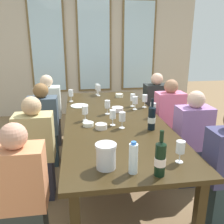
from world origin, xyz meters
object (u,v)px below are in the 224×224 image
at_px(wine_bottle_0, 152,118).
at_px(seated_person_2, 44,127).
at_px(seated_person_6, 21,197).
at_px(white_plate_0, 79,106).
at_px(seated_person_1, 192,141).
at_px(wine_glass_0, 98,89).
at_px(metal_pitcher, 106,156).
at_px(wine_glass_1, 107,105).
at_px(wine_glass_11, 145,99).
at_px(water_bottle, 133,158).
at_px(tasting_bowl_2, 101,126).
at_px(wine_glass_6, 85,111).
at_px(wine_bottle_1, 160,158).
at_px(wine_glass_8, 122,117).
at_px(seated_person_5, 155,109).
at_px(tasting_bowl_3, 88,124).
at_px(tasting_bowl_0, 119,95).
at_px(wine_glass_5, 153,107).
at_px(wine_glass_3, 71,94).
at_px(wine_glass_7, 133,98).
at_px(wine_glass_10, 135,100).
at_px(dining_table, 113,123).
at_px(seated_person_0, 36,152).
at_px(seated_person_3, 169,121).
at_px(wine_glass_2, 113,115).
at_px(wine_glass_4, 180,148).
at_px(wine_glass_9, 97,87).
at_px(tasting_bowl_1, 117,109).
at_px(seated_person_4, 49,112).

relative_size(wine_bottle_0, seated_person_2, 0.30).
bearing_deg(seated_person_6, white_plate_0, 74.05).
bearing_deg(seated_person_1, wine_glass_0, 121.94).
height_order(metal_pitcher, wine_glass_1, metal_pitcher).
bearing_deg(wine_glass_11, water_bottle, -108.47).
relative_size(tasting_bowl_2, wine_glass_6, 0.71).
distance_m(wine_bottle_1, water_bottle, 0.18).
bearing_deg(wine_glass_11, wine_glass_6, -152.47).
bearing_deg(wine_glass_8, white_plate_0, 115.06).
height_order(wine_glass_0, wine_glass_1, same).
xyz_separation_m(wine_glass_8, seated_person_2, (-0.90, 0.71, -0.33)).
bearing_deg(seated_person_5, tasting_bowl_3, -133.75).
xyz_separation_m(tasting_bowl_0, wine_glass_5, (0.22, -1.04, 0.09)).
xyz_separation_m(wine_glass_3, wine_glass_7, (0.84, -0.39, 0.00)).
bearing_deg(wine_glass_10, metal_pitcher, -111.53).
bearing_deg(wine_glass_5, tasting_bowl_2, -155.94).
relative_size(dining_table, wine_glass_11, 15.87).
height_order(white_plate_0, wine_glass_10, wine_glass_10).
height_order(wine_glass_0, seated_person_5, seated_person_5).
height_order(seated_person_0, seated_person_6, same).
distance_m(white_plate_0, wine_glass_3, 0.32).
relative_size(tasting_bowl_3, wine_glass_10, 0.67).
distance_m(dining_table, wine_bottle_0, 0.57).
bearing_deg(tasting_bowl_3, water_bottle, -75.18).
distance_m(wine_glass_1, seated_person_3, 0.98).
bearing_deg(wine_glass_1, wine_bottle_0, -56.96).
bearing_deg(wine_glass_5, seated_person_3, 48.50).
bearing_deg(wine_glass_2, wine_bottle_0, -25.96).
distance_m(wine_bottle_1, tasting_bowl_3, 1.14).
xyz_separation_m(wine_glass_7, wine_glass_11, (0.15, -0.07, -0.00)).
xyz_separation_m(wine_glass_4, seated_person_1, (0.51, 0.79, -0.34)).
bearing_deg(wine_glass_10, wine_glass_9, 113.80).
relative_size(wine_glass_1, seated_person_3, 0.16).
xyz_separation_m(dining_table, wine_glass_6, (-0.33, -0.04, 0.17)).
height_order(wine_glass_0, wine_glass_3, same).
height_order(seated_person_3, seated_person_6, same).
xyz_separation_m(wine_bottle_0, water_bottle, (-0.38, -0.79, -0.02)).
distance_m(water_bottle, wine_glass_9, 2.45).
relative_size(white_plate_0, wine_glass_9, 1.39).
bearing_deg(seated_person_5, tasting_bowl_1, -136.09).
distance_m(wine_bottle_1, wine_glass_2, 1.04).
bearing_deg(wine_glass_10, wine_glass_8, -114.61).
distance_m(tasting_bowl_3, wine_glass_1, 0.48).
relative_size(wine_bottle_0, wine_glass_6, 1.91).
distance_m(wine_glass_5, seated_person_3, 0.66).
bearing_deg(wine_glass_8, seated_person_3, 42.03).
bearing_deg(wine_glass_3, seated_person_3, -18.68).
xyz_separation_m(wine_glass_5, seated_person_4, (-1.33, 1.08, -0.34)).
bearing_deg(wine_bottle_1, dining_table, 95.97).
bearing_deg(wine_glass_11, wine_glass_9, 123.53).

